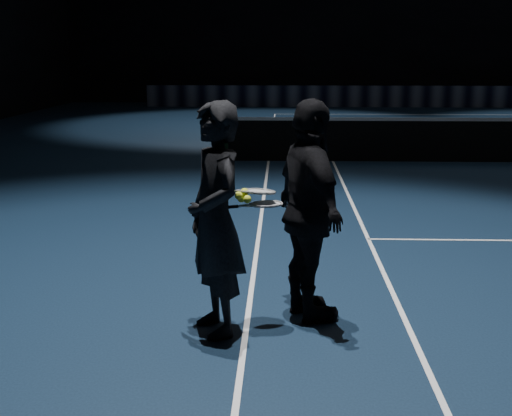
# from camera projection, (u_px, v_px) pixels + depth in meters

# --- Properties ---
(net_post_left) EXTENTS (0.10, 0.10, 1.10)m
(net_post_left) POSITION_uv_depth(u_px,v_px,m) (226.00, 136.00, 15.13)
(net_post_left) COLOR black
(net_post_left) RESTS_ON floor
(sponsor_backdrop) EXTENTS (22.00, 0.15, 0.90)m
(sponsor_backdrop) POSITION_uv_depth(u_px,v_px,m) (406.00, 97.00, 30.05)
(sponsor_backdrop) COLOR black
(sponsor_backdrop) RESTS_ON floor
(player_a) EXTENTS (0.72, 0.83, 1.92)m
(player_a) POSITION_uv_depth(u_px,v_px,m) (215.00, 220.00, 5.80)
(player_a) COLOR black
(player_a) RESTS_ON floor
(player_b) EXTENTS (0.84, 1.22, 1.92)m
(player_b) POSITION_uv_depth(u_px,v_px,m) (310.00, 211.00, 6.10)
(player_b) COLOR black
(player_b) RESTS_ON floor
(racket_lower) EXTENTS (0.71, 0.47, 0.03)m
(racket_lower) POSITION_uv_depth(u_px,v_px,m) (267.00, 204.00, 5.93)
(racket_lower) COLOR black
(racket_lower) RESTS_ON player_a
(racket_upper) EXTENTS (0.70, 0.51, 0.10)m
(racket_upper) POSITION_uv_depth(u_px,v_px,m) (259.00, 191.00, 5.93)
(racket_upper) COLOR black
(racket_upper) RESTS_ON player_b
(tennis_balls) EXTENTS (0.12, 0.10, 0.12)m
(tennis_balls) POSITION_uv_depth(u_px,v_px,m) (244.00, 197.00, 5.85)
(tennis_balls) COLOR #D9EF32
(tennis_balls) RESTS_ON racket_upper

